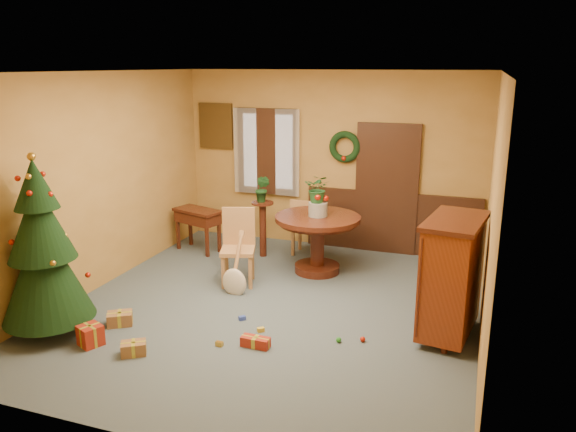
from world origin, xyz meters
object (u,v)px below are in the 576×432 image
at_px(christmas_tree, 43,251).
at_px(writing_desk, 198,220).
at_px(dining_table, 318,233).
at_px(chair_near, 238,243).
at_px(sideboard, 452,274).

xyz_separation_m(christmas_tree, writing_desk, (0.20, 3.18, -0.46)).
relative_size(dining_table, writing_desk, 1.43).
relative_size(dining_table, chair_near, 1.18).
bearing_deg(sideboard, dining_table, 143.71).
xyz_separation_m(chair_near, christmas_tree, (-1.39, -2.14, 0.42)).
bearing_deg(sideboard, chair_near, 166.34).
bearing_deg(chair_near, christmas_tree, -123.10).
distance_m(writing_desk, sideboard, 4.46).
height_order(chair_near, writing_desk, chair_near).
height_order(dining_table, christmas_tree, christmas_tree).
bearing_deg(chair_near, writing_desk, 138.90).
distance_m(chair_near, sideboard, 3.00).
distance_m(christmas_tree, writing_desk, 3.22).
distance_m(dining_table, chair_near, 1.19).
bearing_deg(christmas_tree, dining_table, 51.06).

